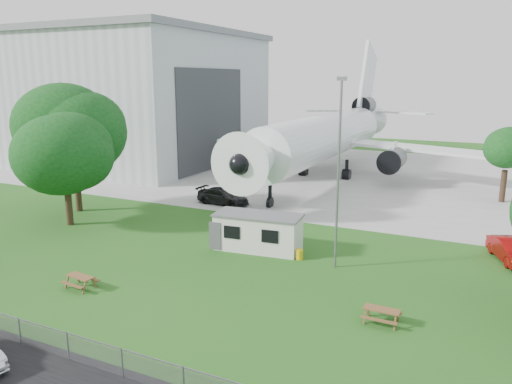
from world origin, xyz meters
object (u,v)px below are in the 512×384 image
at_px(picnic_west, 81,288).
at_px(picnic_east, 381,323).
at_px(hangar, 103,96).
at_px(airliner, 328,134).
at_px(site_cabin, 258,232).

distance_m(picnic_west, picnic_east, 17.12).
height_order(hangar, picnic_east, hangar).
bearing_deg(airliner, hangar, 179.78).
relative_size(airliner, picnic_east, 26.52).
bearing_deg(airliner, picnic_west, -93.23).
xyz_separation_m(site_cabin, picnic_west, (-6.44, -10.66, -1.31)).
relative_size(hangar, picnic_west, 23.89).
distance_m(airliner, picnic_west, 39.81).
bearing_deg(picnic_east, picnic_west, -167.59).
distance_m(airliner, picnic_east, 39.20).
distance_m(hangar, site_cabin, 50.14).
relative_size(hangar, picnic_east, 23.89).
height_order(hangar, airliner, hangar).
distance_m(airliner, site_cabin, 29.31).
relative_size(hangar, airliner, 0.90).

